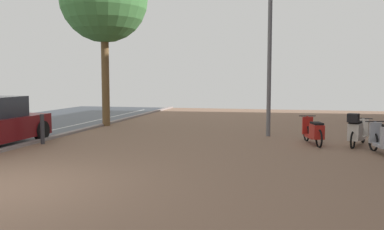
{
  "coord_description": "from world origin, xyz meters",
  "views": [
    {
      "loc": [
        4.99,
        -6.1,
        1.96
      ],
      "look_at": [
        3.24,
        1.55,
        1.25
      ],
      "focal_mm": 38.11,
      "sensor_mm": 36.0,
      "label": 1
    }
  ],
  "objects_px": {
    "scooter_near": "(357,131)",
    "bollard_far": "(42,129)",
    "lamp_post": "(270,43)",
    "scooter_far": "(314,132)"
  },
  "relations": [
    {
      "from": "scooter_near",
      "to": "bollard_far",
      "type": "bearing_deg",
      "value": -169.8
    },
    {
      "from": "lamp_post",
      "to": "bollard_far",
      "type": "xyz_separation_m",
      "value": [
        -6.5,
        -3.22,
        -2.69
      ]
    },
    {
      "from": "scooter_far",
      "to": "lamp_post",
      "type": "height_order",
      "value": "lamp_post"
    },
    {
      "from": "scooter_near",
      "to": "lamp_post",
      "type": "xyz_separation_m",
      "value": [
        -2.56,
        1.59,
        2.69
      ]
    },
    {
      "from": "scooter_far",
      "to": "bollard_far",
      "type": "xyz_separation_m",
      "value": [
        -7.89,
        -1.7,
        0.06
      ]
    },
    {
      "from": "scooter_near",
      "to": "bollard_far",
      "type": "distance_m",
      "value": 9.21
    },
    {
      "from": "scooter_near",
      "to": "lamp_post",
      "type": "height_order",
      "value": "lamp_post"
    },
    {
      "from": "scooter_near",
      "to": "scooter_far",
      "type": "distance_m",
      "value": 1.17
    },
    {
      "from": "scooter_far",
      "to": "bollard_far",
      "type": "height_order",
      "value": "bollard_far"
    },
    {
      "from": "scooter_near",
      "to": "lamp_post",
      "type": "distance_m",
      "value": 4.04
    }
  ]
}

